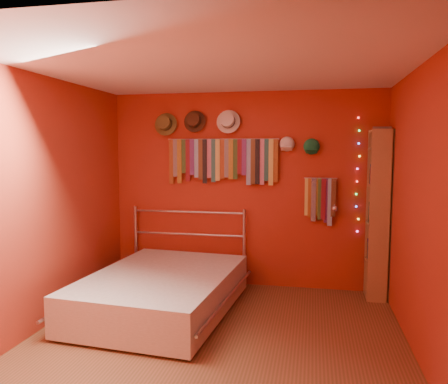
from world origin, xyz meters
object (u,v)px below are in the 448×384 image
Objects in this scene: reading_lamp at (334,208)px; bookshelf at (382,214)px; bed at (162,291)px; tie_rack at (223,159)px.

bookshelf is at bearing 1.52° from reading_lamp.
reading_lamp is 0.15× the size of bookshelf.
bed is at bearing -153.63° from reading_lamp.
bookshelf reaches higher than tie_rack.
bookshelf is 0.94× the size of bed.
bookshelf is at bearing 25.92° from bed.
tie_rack reaches higher than bed.
tie_rack is 1.84m from bed.
tie_rack is at bearing 173.10° from reading_lamp.
bookshelf reaches higher than reading_lamp.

